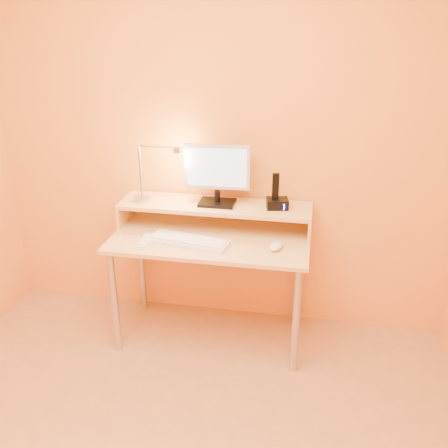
% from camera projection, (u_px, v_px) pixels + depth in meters
% --- Properties ---
extents(wall_back, '(3.00, 0.04, 2.50)m').
position_uv_depth(wall_back, '(220.00, 139.00, 3.07)').
color(wall_back, orange).
rests_on(wall_back, floor).
extents(desk_leg_fl, '(0.04, 0.04, 0.69)m').
position_uv_depth(desk_leg_fl, '(115.00, 302.00, 3.00)').
color(desk_leg_fl, '#B2B2B9').
rests_on(desk_leg_fl, floor).
extents(desk_leg_fr, '(0.04, 0.04, 0.69)m').
position_uv_depth(desk_leg_fr, '(296.00, 321.00, 2.82)').
color(desk_leg_fr, '#B2B2B9').
rests_on(desk_leg_fr, floor).
extents(desk_leg_bl, '(0.04, 0.04, 0.69)m').
position_uv_depth(desk_leg_bl, '(142.00, 264.00, 3.45)').
color(desk_leg_bl, '#B2B2B9').
rests_on(desk_leg_bl, floor).
extents(desk_leg_br, '(0.04, 0.04, 0.69)m').
position_uv_depth(desk_leg_br, '(299.00, 279.00, 3.27)').
color(desk_leg_br, '#B2B2B9').
rests_on(desk_leg_br, floor).
extents(desk_lower, '(1.20, 0.60, 0.02)m').
position_uv_depth(desk_lower, '(210.00, 239.00, 2.99)').
color(desk_lower, '#EAAF6F').
rests_on(desk_lower, floor).
extents(shelf_riser_left, '(0.02, 0.30, 0.14)m').
position_uv_depth(shelf_riser_left, '(126.00, 211.00, 3.19)').
color(shelf_riser_left, '#EAAF6F').
rests_on(shelf_riser_left, desk_lower).
extents(shelf_riser_right, '(0.02, 0.30, 0.14)m').
position_uv_depth(shelf_riser_right, '(310.00, 224.00, 3.00)').
color(shelf_riser_right, '#EAAF6F').
rests_on(shelf_riser_right, desk_lower).
extents(desk_shelf, '(1.20, 0.30, 0.02)m').
position_uv_depth(desk_shelf, '(215.00, 206.00, 3.06)').
color(desk_shelf, '#EAAF6F').
rests_on(desk_shelf, desk_lower).
extents(monitor_foot, '(0.22, 0.16, 0.02)m').
position_uv_depth(monitor_foot, '(217.00, 203.00, 3.05)').
color(monitor_foot, black).
rests_on(monitor_foot, desk_shelf).
extents(monitor_neck, '(0.04, 0.04, 0.07)m').
position_uv_depth(monitor_neck, '(217.00, 196.00, 3.04)').
color(monitor_neck, black).
rests_on(monitor_neck, monitor_foot).
extents(monitor_panel, '(0.40, 0.05, 0.27)m').
position_uv_depth(monitor_panel, '(217.00, 167.00, 2.97)').
color(monitor_panel, silver).
rests_on(monitor_panel, monitor_neck).
extents(monitor_back, '(0.36, 0.03, 0.23)m').
position_uv_depth(monitor_back, '(218.00, 166.00, 2.99)').
color(monitor_back, black).
rests_on(monitor_back, monitor_panel).
extents(monitor_screen, '(0.36, 0.02, 0.24)m').
position_uv_depth(monitor_screen, '(217.00, 168.00, 2.95)').
color(monitor_screen, '#9ECBE6').
rests_on(monitor_screen, monitor_panel).
extents(lamp_base, '(0.10, 0.10, 0.02)m').
position_uv_depth(lamp_base, '(142.00, 199.00, 3.10)').
color(lamp_base, '#B2B2B9').
rests_on(lamp_base, desk_shelf).
extents(lamp_post, '(0.01, 0.01, 0.33)m').
position_uv_depth(lamp_post, '(140.00, 172.00, 3.03)').
color(lamp_post, '#B2B2B9').
rests_on(lamp_post, lamp_base).
extents(lamp_arm, '(0.24, 0.01, 0.01)m').
position_uv_depth(lamp_arm, '(158.00, 147.00, 2.95)').
color(lamp_arm, '#B2B2B9').
rests_on(lamp_arm, lamp_post).
extents(lamp_head, '(0.04, 0.04, 0.03)m').
position_uv_depth(lamp_head, '(177.00, 150.00, 2.93)').
color(lamp_head, '#B2B2B9').
rests_on(lamp_head, lamp_arm).
extents(lamp_bulb, '(0.03, 0.03, 0.00)m').
position_uv_depth(lamp_bulb, '(177.00, 153.00, 2.94)').
color(lamp_bulb, '#FFEAC6').
rests_on(lamp_bulb, lamp_head).
extents(phone_dock, '(0.15, 0.12, 0.06)m').
position_uv_depth(phone_dock, '(277.00, 203.00, 2.98)').
color(phone_dock, black).
rests_on(phone_dock, desk_shelf).
extents(phone_handset, '(0.04, 0.03, 0.16)m').
position_uv_depth(phone_handset, '(276.00, 186.00, 2.94)').
color(phone_handset, black).
rests_on(phone_handset, phone_dock).
extents(phone_led, '(0.01, 0.00, 0.04)m').
position_uv_depth(phone_led, '(284.00, 207.00, 2.93)').
color(phone_led, '#1672FB').
rests_on(phone_led, phone_dock).
extents(keyboard, '(0.49, 0.23, 0.02)m').
position_uv_depth(keyboard, '(189.00, 241.00, 2.91)').
color(keyboard, white).
rests_on(keyboard, desk_lower).
extents(mouse, '(0.10, 0.13, 0.04)m').
position_uv_depth(mouse, '(276.00, 246.00, 2.83)').
color(mouse, silver).
rests_on(mouse, desk_lower).
extents(remote_control, '(0.06, 0.19, 0.02)m').
position_uv_depth(remote_control, '(145.00, 241.00, 2.92)').
color(remote_control, white).
rests_on(remote_control, desk_lower).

